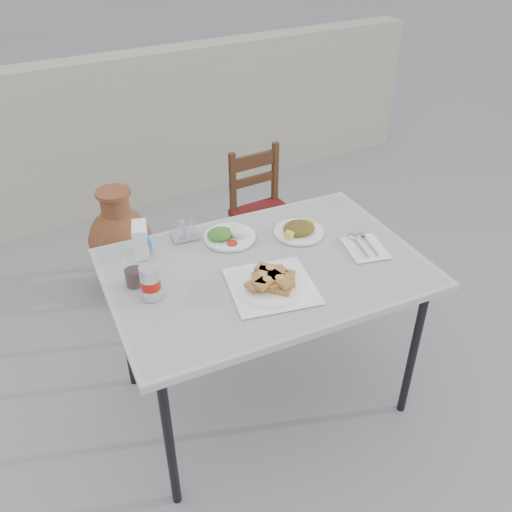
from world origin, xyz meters
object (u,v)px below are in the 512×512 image
cafe_table (265,276)px  salad_rice_plate (229,234)px  salad_chopped_plate (299,230)px  condiment_caddy (184,232)px  chair (264,213)px  terracotta_urn (122,245)px  cola_glass (134,274)px  soda_can (150,282)px  pide_plate (272,280)px  napkin_holder (141,240)px

cafe_table → salad_rice_plate: salad_rice_plate is taller
salad_chopped_plate → condiment_caddy: (-0.49, 0.25, 0.01)m
chair → terracotta_urn: chair is taller
salad_rice_plate → cola_glass: 0.52m
salad_chopped_plate → soda_can: 0.80m
cafe_table → chair: bearing=58.8°
salad_chopped_plate → cola_glass: cola_glass is taller
pide_plate → chair: bearing=59.9°
salad_chopped_plate → cola_glass: 0.82m
pide_plate → condiment_caddy: 0.56m
salad_rice_plate → salad_chopped_plate: (0.31, -0.13, -0.00)m
condiment_caddy → terracotta_urn: bearing=95.6°
cafe_table → pide_plate: 0.18m
napkin_holder → condiment_caddy: bearing=28.1°
cafe_table → pide_plate: bearing=-112.3°
salad_chopped_plate → soda_can: bearing=-172.6°
salad_rice_plate → terracotta_urn: size_ratio=0.35×
salad_rice_plate → terracotta_urn: (-0.26, 0.98, -0.52)m
pide_plate → terracotta_urn: size_ratio=0.59×
napkin_holder → terracotta_urn: (0.14, 0.89, -0.57)m
napkin_holder → chair: bearing=52.5°
terracotta_urn → cafe_table: bearing=-76.9°
salad_chopped_plate → condiment_caddy: size_ratio=1.76×
salad_rice_plate → soda_can: (-0.48, -0.23, 0.05)m
soda_can → chair: soda_can is taller
napkin_holder → chair: size_ratio=0.17×
salad_rice_plate → napkin_holder: (-0.40, 0.09, 0.05)m
pide_plate → salad_chopped_plate: size_ratio=1.77×
salad_chopped_plate → salad_rice_plate: bearing=157.5°
cafe_table → pide_plate: size_ratio=3.44×
soda_can → cola_glass: 0.12m
salad_rice_plate → condiment_caddy: size_ratio=1.81×
pide_plate → chair: size_ratio=0.50×
salad_rice_plate → chair: size_ratio=0.29×
condiment_caddy → chair: size_ratio=0.16×
cafe_table → napkin_holder: (-0.43, 0.37, 0.13)m
cafe_table → terracotta_urn: cafe_table is taller
salad_chopped_plate → terracotta_urn: salad_chopped_plate is taller
napkin_holder → chair: (1.03, 0.63, -0.47)m
salad_rice_plate → salad_chopped_plate: bearing=-22.5°
terracotta_urn → cola_glass: bearing=-102.7°
salad_chopped_plate → terracotta_urn: size_ratio=0.34×
condiment_caddy → pide_plate: bearing=-74.2°
napkin_holder → salad_chopped_plate: bearing=4.1°
condiment_caddy → cola_glass: bearing=-145.1°
cafe_table → condiment_caddy: condiment_caddy is taller
condiment_caddy → chair: (0.81, 0.60, -0.42)m
cola_glass → salad_rice_plate: bearing=12.7°
soda_can → terracotta_urn: size_ratio=0.20×
cafe_table → terracotta_urn: (-0.29, 1.26, -0.44)m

